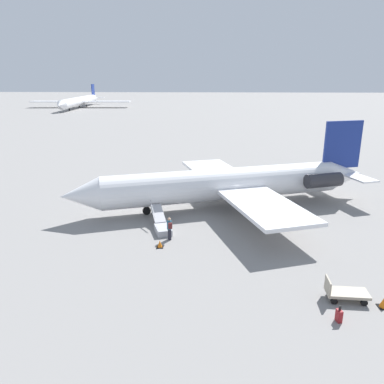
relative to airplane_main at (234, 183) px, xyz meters
name	(u,v)px	position (x,y,z in m)	size (l,w,h in m)	color
ground_plane	(224,207)	(0.93, 0.32, -2.28)	(600.00, 600.00, 0.00)	gray
airplane_main	(234,183)	(0.00, 0.00, 0.00)	(28.48, 21.87, 7.60)	white
airplane_far_left	(80,101)	(55.90, -120.30, 0.39)	(40.60, 52.29, 9.01)	white
boarding_stairs	(162,226)	(5.94, 6.24, -1.89)	(2.27, 4.13, 1.83)	#B2B2B7
passenger	(169,227)	(5.15, 7.88, -1.28)	(0.43, 0.57, 1.74)	#23232D
luggage_cart	(345,292)	(-5.14, 15.24, -1.82)	(2.25, 1.20, 1.22)	#9E937F
suitcase	(339,316)	(-4.24, 17.15, -1.95)	(0.28, 0.39, 0.88)	maroon
traffic_cone_near_stairs	(160,244)	(5.70, 9.22, -2.04)	(0.48, 0.48, 0.53)	black
traffic_cone_near_cart	(384,303)	(-6.97, 15.82, -2.00)	(0.55, 0.55, 0.61)	black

